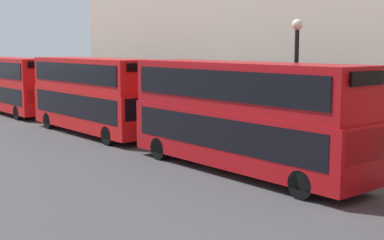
{
  "coord_description": "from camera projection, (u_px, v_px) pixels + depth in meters",
  "views": [
    {
      "loc": [
        -13.28,
        3.62,
        5.07
      ],
      "look_at": [
        0.48,
        20.51,
        2.05
      ],
      "focal_mm": 50.0,
      "sensor_mm": 36.0,
      "label": 1
    }
  ],
  "objects": [
    {
      "name": "bus_third_in_queue",
      "position": [
        93.0,
        93.0,
        30.65
      ],
      "size": [
        2.59,
        10.4,
        4.38
      ],
      "color": "red",
      "rests_on": "ground"
    },
    {
      "name": "bus_trailing",
      "position": [
        14.0,
        83.0,
        39.93
      ],
      "size": [
        2.59,
        10.11,
        4.2
      ],
      "color": "red",
      "rests_on": "ground"
    },
    {
      "name": "bus_second_in_queue",
      "position": [
        241.0,
        112.0,
        21.29
      ],
      "size": [
        2.59,
        11.31,
        4.44
      ],
      "color": "#A80F14",
      "rests_on": "ground"
    },
    {
      "name": "street_lamp",
      "position": [
        296.0,
        77.0,
        21.63
      ],
      "size": [
        0.44,
        0.44,
        6.14
      ],
      "color": "black",
      "rests_on": "ground"
    }
  ]
}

